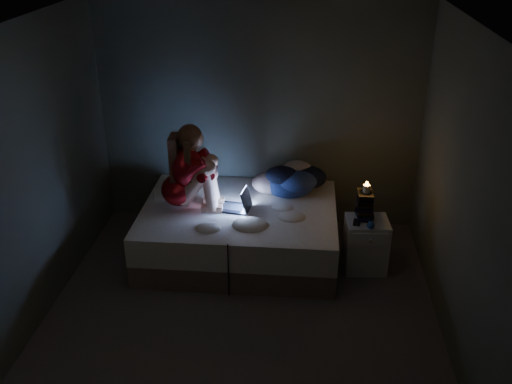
# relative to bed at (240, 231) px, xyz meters

# --- Properties ---
(floor) EXTENTS (3.60, 3.80, 0.02)m
(floor) POSITION_rel_bed_xyz_m (0.14, -1.10, -0.29)
(floor) COLOR #47403C
(floor) RESTS_ON ground
(ceiling) EXTENTS (3.60, 3.80, 0.02)m
(ceiling) POSITION_rel_bed_xyz_m (0.14, -1.10, 2.33)
(ceiling) COLOR silver
(ceiling) RESTS_ON ground
(wall_back) EXTENTS (3.60, 0.02, 2.60)m
(wall_back) POSITION_rel_bed_xyz_m (0.14, 0.81, 1.02)
(wall_back) COLOR #42483B
(wall_back) RESTS_ON ground
(wall_front) EXTENTS (3.60, 0.02, 2.60)m
(wall_front) POSITION_rel_bed_xyz_m (0.14, -3.01, 1.02)
(wall_front) COLOR #42483B
(wall_front) RESTS_ON ground
(wall_left) EXTENTS (0.02, 3.80, 2.60)m
(wall_left) POSITION_rel_bed_xyz_m (-1.67, -1.10, 1.02)
(wall_left) COLOR #42483B
(wall_left) RESTS_ON ground
(wall_right) EXTENTS (0.02, 3.80, 2.60)m
(wall_right) POSITION_rel_bed_xyz_m (1.95, -1.10, 1.02)
(wall_right) COLOR #42483B
(wall_right) RESTS_ON ground
(bed) EXTENTS (2.03, 1.52, 0.56)m
(bed) POSITION_rel_bed_xyz_m (0.00, 0.00, 0.00)
(bed) COLOR beige
(bed) RESTS_ON ground
(pillow) EXTENTS (0.43, 0.31, 0.12)m
(pillow) POSITION_rel_bed_xyz_m (-0.72, 0.26, 0.34)
(pillow) COLOR white
(pillow) RESTS_ON bed
(woman) EXTENTS (0.58, 0.39, 0.92)m
(woman) POSITION_rel_bed_xyz_m (-0.62, -0.03, 0.74)
(woman) COLOR #A51719
(woman) RESTS_ON bed
(laptop) EXTENTS (0.39, 0.30, 0.25)m
(laptop) POSITION_rel_bed_xyz_m (-0.07, -0.03, 0.41)
(laptop) COLOR black
(laptop) RESTS_ON bed
(clothes_pile) EXTENTS (0.72, 0.65, 0.35)m
(clothes_pile) POSITION_rel_bed_xyz_m (0.50, 0.39, 0.46)
(clothes_pile) COLOR navy
(clothes_pile) RESTS_ON bed
(nightstand) EXTENTS (0.45, 0.40, 0.56)m
(nightstand) POSITION_rel_bed_xyz_m (1.33, -0.17, 0.00)
(nightstand) COLOR silver
(nightstand) RESTS_ON ground
(book_stack) EXTENTS (0.19, 0.25, 0.29)m
(book_stack) POSITION_rel_bed_xyz_m (1.29, -0.11, 0.43)
(book_stack) COLOR black
(book_stack) RESTS_ON nightstand
(candle) EXTENTS (0.07, 0.07, 0.08)m
(candle) POSITION_rel_bed_xyz_m (1.29, -0.11, 0.61)
(candle) COLOR beige
(candle) RESTS_ON book_stack
(phone) EXTENTS (0.10, 0.15, 0.01)m
(phone) POSITION_rel_bed_xyz_m (1.21, -0.21, 0.29)
(phone) COLOR black
(phone) RESTS_ON nightstand
(blue_orb) EXTENTS (0.08, 0.08, 0.08)m
(blue_orb) POSITION_rel_bed_xyz_m (1.32, -0.33, 0.32)
(blue_orb) COLOR #204393
(blue_orb) RESTS_ON nightstand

